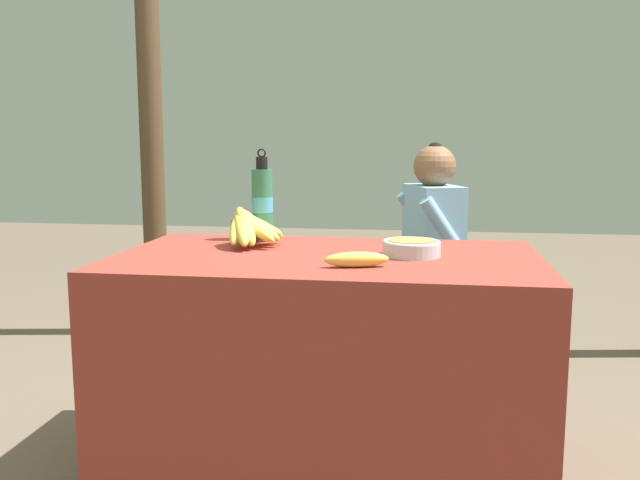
{
  "coord_description": "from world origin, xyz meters",
  "views": [
    {
      "loc": [
        0.3,
        -2.11,
        1.09
      ],
      "look_at": [
        -0.03,
        0.05,
        0.77
      ],
      "focal_mm": 38.0,
      "sensor_mm": 36.0,
      "label": 1
    }
  ],
  "objects_px": {
    "banana_bunch_ripe": "(250,226)",
    "banana_bunch_green": "(323,261)",
    "serving_bowl": "(411,247)",
    "support_post_near": "(151,131)",
    "wooden_bench": "(392,291)",
    "water_bottle": "(262,203)",
    "loose_banana_front": "(357,260)",
    "seated_vendor": "(424,238)"
  },
  "relations": [
    {
      "from": "banana_bunch_ripe",
      "to": "loose_banana_front",
      "type": "distance_m",
      "value": 0.53
    },
    {
      "from": "wooden_bench",
      "to": "support_post_near",
      "type": "distance_m",
      "value": 1.58
    },
    {
      "from": "serving_bowl",
      "to": "banana_bunch_green",
      "type": "bearing_deg",
      "value": 111.64
    },
    {
      "from": "banana_bunch_ripe",
      "to": "banana_bunch_green",
      "type": "relative_size",
      "value": 1.2
    },
    {
      "from": "wooden_bench",
      "to": "support_post_near",
      "type": "relative_size",
      "value": 0.6
    },
    {
      "from": "support_post_near",
      "to": "banana_bunch_ripe",
      "type": "bearing_deg",
      "value": -55.95
    },
    {
      "from": "serving_bowl",
      "to": "water_bottle",
      "type": "height_order",
      "value": "water_bottle"
    },
    {
      "from": "wooden_bench",
      "to": "water_bottle",
      "type": "bearing_deg",
      "value": -117.25
    },
    {
      "from": "serving_bowl",
      "to": "loose_banana_front",
      "type": "xyz_separation_m",
      "value": [
        -0.15,
        -0.22,
        -0.01
      ]
    },
    {
      "from": "wooden_bench",
      "to": "banana_bunch_green",
      "type": "bearing_deg",
      "value": -179.98
    },
    {
      "from": "banana_bunch_ripe",
      "to": "water_bottle",
      "type": "relative_size",
      "value": 0.98
    },
    {
      "from": "seated_vendor",
      "to": "banana_bunch_green",
      "type": "xyz_separation_m",
      "value": [
        -0.49,
        0.05,
        -0.13
      ]
    },
    {
      "from": "serving_bowl",
      "to": "seated_vendor",
      "type": "height_order",
      "value": "seated_vendor"
    },
    {
      "from": "banana_bunch_ripe",
      "to": "wooden_bench",
      "type": "relative_size",
      "value": 0.24
    },
    {
      "from": "water_bottle",
      "to": "support_post_near",
      "type": "xyz_separation_m",
      "value": [
        -0.9,
        1.16,
        0.27
      ]
    },
    {
      "from": "loose_banana_front",
      "to": "water_bottle",
      "type": "bearing_deg",
      "value": 128.77
    },
    {
      "from": "banana_bunch_ripe",
      "to": "banana_bunch_green",
      "type": "distance_m",
      "value": 1.07
    },
    {
      "from": "wooden_bench",
      "to": "seated_vendor",
      "type": "bearing_deg",
      "value": -18.14
    },
    {
      "from": "support_post_near",
      "to": "loose_banana_front",
      "type": "bearing_deg",
      "value": -51.96
    },
    {
      "from": "water_bottle",
      "to": "support_post_near",
      "type": "bearing_deg",
      "value": 127.73
    },
    {
      "from": "serving_bowl",
      "to": "wooden_bench",
      "type": "height_order",
      "value": "serving_bowl"
    },
    {
      "from": "banana_bunch_ripe",
      "to": "support_post_near",
      "type": "height_order",
      "value": "support_post_near"
    },
    {
      "from": "banana_bunch_ripe",
      "to": "loose_banana_front",
      "type": "relative_size",
      "value": 1.68
    },
    {
      "from": "banana_bunch_green",
      "to": "support_post_near",
      "type": "relative_size",
      "value": 0.12
    },
    {
      "from": "wooden_bench",
      "to": "serving_bowl",
      "type": "bearing_deg",
      "value": -84.71
    },
    {
      "from": "banana_bunch_ripe",
      "to": "support_post_near",
      "type": "distance_m",
      "value": 1.63
    },
    {
      "from": "banana_bunch_green",
      "to": "serving_bowl",
      "type": "bearing_deg",
      "value": -68.36
    },
    {
      "from": "support_post_near",
      "to": "water_bottle",
      "type": "bearing_deg",
      "value": -52.27
    },
    {
      "from": "water_bottle",
      "to": "wooden_bench",
      "type": "xyz_separation_m",
      "value": [
        0.44,
        0.86,
        -0.51
      ]
    },
    {
      "from": "loose_banana_front",
      "to": "wooden_bench",
      "type": "xyz_separation_m",
      "value": [
        0.05,
        1.36,
        -0.4
      ]
    },
    {
      "from": "water_bottle",
      "to": "seated_vendor",
      "type": "distance_m",
      "value": 1.03
    },
    {
      "from": "banana_bunch_ripe",
      "to": "banana_bunch_green",
      "type": "xyz_separation_m",
      "value": [
        0.1,
        1.02,
        -0.3
      ]
    },
    {
      "from": "water_bottle",
      "to": "banana_bunch_green",
      "type": "height_order",
      "value": "water_bottle"
    },
    {
      "from": "wooden_bench",
      "to": "seated_vendor",
      "type": "xyz_separation_m",
      "value": [
        0.15,
        -0.05,
        0.27
      ]
    },
    {
      "from": "water_bottle",
      "to": "loose_banana_front",
      "type": "relative_size",
      "value": 1.71
    },
    {
      "from": "banana_bunch_ripe",
      "to": "water_bottle",
      "type": "bearing_deg",
      "value": 87.25
    },
    {
      "from": "wooden_bench",
      "to": "support_post_near",
      "type": "xyz_separation_m",
      "value": [
        -1.34,
        0.3,
        0.78
      ]
    },
    {
      "from": "water_bottle",
      "to": "wooden_bench",
      "type": "height_order",
      "value": "water_bottle"
    },
    {
      "from": "banana_bunch_ripe",
      "to": "loose_banana_front",
      "type": "bearing_deg",
      "value": -39.79
    },
    {
      "from": "water_bottle",
      "to": "banana_bunch_green",
      "type": "xyz_separation_m",
      "value": [
        0.1,
        0.86,
        -0.37
      ]
    },
    {
      "from": "serving_bowl",
      "to": "banana_bunch_ripe",
      "type": "bearing_deg",
      "value": 167.77
    },
    {
      "from": "loose_banana_front",
      "to": "support_post_near",
      "type": "xyz_separation_m",
      "value": [
        -1.3,
        1.66,
        0.39
      ]
    }
  ]
}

